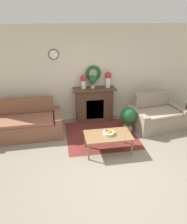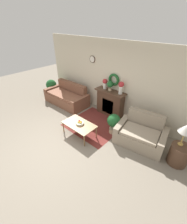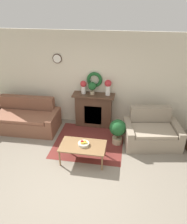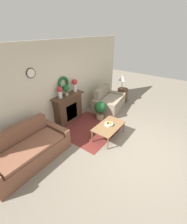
{
  "view_description": "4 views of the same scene",
  "coord_description": "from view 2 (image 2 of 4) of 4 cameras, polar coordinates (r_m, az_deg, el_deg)",
  "views": [
    {
      "loc": [
        -0.96,
        -3.29,
        2.87
      ],
      "look_at": [
        -0.11,
        1.55,
        0.7
      ],
      "focal_mm": 35.0,
      "sensor_mm": 36.0,
      "label": 1
    },
    {
      "loc": [
        2.97,
        -1.67,
        3.24
      ],
      "look_at": [
        0.25,
        1.36,
        0.69
      ],
      "focal_mm": 24.0,
      "sensor_mm": 36.0,
      "label": 2
    },
    {
      "loc": [
        1.02,
        -3.13,
        3.43
      ],
      "look_at": [
        0.22,
        1.59,
        0.92
      ],
      "focal_mm": 35.0,
      "sensor_mm": 36.0,
      "label": 3
    },
    {
      "loc": [
        -3.16,
        -0.98,
        2.95
      ],
      "look_at": [
        0.08,
        1.42,
        0.71
      ],
      "focal_mm": 24.0,
      "sensor_mm": 36.0,
      "label": 4
    }
  ],
  "objects": [
    {
      "name": "couch_left",
      "position": [
        6.75,
        -10.05,
        5.71
      ],
      "size": [
        2.0,
        0.99,
        0.88
      ],
      "rotation": [
        0.0,
        0.0,
        0.02
      ],
      "color": "brown",
      "rests_on": "ground_plane"
    },
    {
      "name": "potted_plant_on_mantel",
      "position": [
        5.48,
        6.37,
        10.31
      ],
      "size": [
        0.23,
        0.23,
        0.36
      ],
      "color": "tan",
      "rests_on": "fireplace"
    },
    {
      "name": "fireplace",
      "position": [
        5.77,
        6.36,
        3.54
      ],
      "size": [
        1.19,
        0.41,
        1.01
      ],
      "color": "#4C3323",
      "rests_on": "ground_plane"
    },
    {
      "name": "coffee_table",
      "position": [
        4.76,
        -5.48,
        -4.92
      ],
      "size": [
        1.05,
        0.61,
        0.43
      ],
      "color": "olive",
      "rests_on": "ground_plane"
    },
    {
      "name": "loveseat_right",
      "position": [
        4.75,
        17.58,
        -7.93
      ],
      "size": [
        1.54,
        1.14,
        0.9
      ],
      "rotation": [
        0.0,
        0.0,
        0.17
      ],
      "color": "gray",
      "rests_on": "ground_plane"
    },
    {
      "name": "potted_plant_floor_by_couch",
      "position": [
        7.62,
        -15.74,
        9.66
      ],
      "size": [
        0.5,
        0.5,
        0.78
      ],
      "color": "tan",
      "rests_on": "ground_plane"
    },
    {
      "name": "floor_rug",
      "position": [
        5.42,
        0.5,
        -4.67
      ],
      "size": [
        1.8,
        1.71,
        0.01
      ],
      "color": "maroon",
      "rests_on": "ground_plane"
    },
    {
      "name": "vase_on_mantel_left",
      "position": [
        5.64,
        4.38,
        10.95
      ],
      "size": [
        0.18,
        0.18,
        0.38
      ],
      "color": "silver",
      "rests_on": "fireplace"
    },
    {
      "name": "wall_back",
      "position": [
        5.62,
        7.53,
        12.09
      ],
      "size": [
        6.8,
        0.16,
        2.7
      ],
      "color": "beige",
      "rests_on": "ground_plane"
    },
    {
      "name": "table_lamp",
      "position": [
        4.11,
        31.97,
        -5.45
      ],
      "size": [
        0.35,
        0.35,
        0.61
      ],
      "color": "#B28E42",
      "rests_on": "side_table_by_loveseat"
    },
    {
      "name": "vase_on_mantel_right",
      "position": [
        5.26,
        10.42,
        9.4
      ],
      "size": [
        0.19,
        0.19,
        0.44
      ],
      "color": "silver",
      "rests_on": "fireplace"
    },
    {
      "name": "ground_plane",
      "position": [
        4.7,
        -13.82,
        -12.78
      ],
      "size": [
        16.0,
        16.0,
        0.0
      ],
      "primitive_type": "plane",
      "color": "gray"
    },
    {
      "name": "side_table_by_loveseat",
      "position": [
        4.53,
        29.71,
        -13.96
      ],
      "size": [
        0.48,
        0.48,
        0.57
      ],
      "color": "#4C3323",
      "rests_on": "ground_plane"
    },
    {
      "name": "potted_plant_floor_by_loveseat",
      "position": [
        4.86,
        7.7,
        -3.74
      ],
      "size": [
        0.43,
        0.43,
        0.69
      ],
      "color": "tan",
      "rests_on": "ground_plane"
    },
    {
      "name": "fruit_bowl",
      "position": [
        4.72,
        -5.22,
        -4.14
      ],
      "size": [
        0.26,
        0.26,
        0.12
      ],
      "color": "beige",
      "rests_on": "coffee_table"
    }
  ]
}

